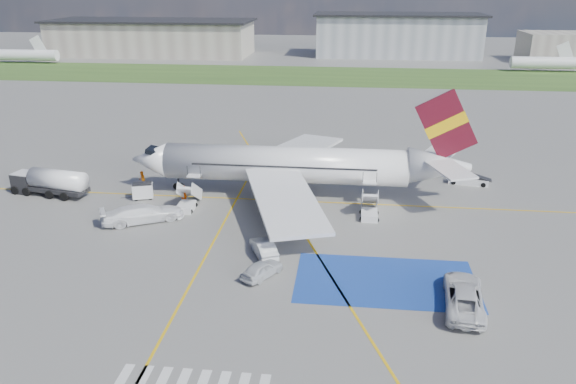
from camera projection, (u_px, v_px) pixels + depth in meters
name	position (u px, v px, depth m)	size (l,w,h in m)	color
ground	(266.00, 251.00, 48.54)	(400.00, 400.00, 0.00)	#60605E
grass_strip	(324.00, 76.00, 136.78)	(400.00, 30.00, 0.01)	#2D4C1E
taxiway_line_main	(283.00, 201.00, 59.68)	(120.00, 0.20, 0.01)	gold
taxiway_line_cross	(176.00, 311.00, 39.77)	(0.20, 60.00, 0.01)	gold
taxiway_line_diag	(283.00, 201.00, 59.68)	(0.20, 60.00, 0.01)	gold
staging_box	(385.00, 281.00, 43.77)	(14.00, 8.00, 0.01)	navy
terminal_west	(152.00, 38.00, 173.28)	(60.00, 22.00, 10.00)	gray
terminal_centre	(397.00, 36.00, 169.71)	(48.00, 18.00, 12.00)	gray
airliner	(299.00, 165.00, 60.18)	(36.81, 32.95, 11.92)	silver
airstairs_fwd	(187.00, 203.00, 57.40)	(1.90, 5.20, 3.60)	silver
airstairs_aft	(369.00, 211.00, 55.46)	(1.90, 5.20, 3.60)	silver
fuel_tanker	(50.00, 184.00, 60.83)	(8.93, 3.94, 2.96)	black
gpu_cart	(143.00, 192.00, 59.94)	(2.42, 1.94, 1.76)	silver
belt_loader	(469.00, 181.00, 64.41)	(4.86, 2.38, 1.41)	silver
car_silver_a	(262.00, 269.00, 44.20)	(1.56, 3.88, 1.32)	silver
car_silver_b	(264.00, 248.00, 47.61)	(1.48, 4.25, 1.40)	#ACB0B4
van_white_a	(464.00, 292.00, 40.12)	(2.66, 5.78, 2.17)	silver
van_white_b	(142.00, 211.00, 54.11)	(2.38, 5.86, 2.30)	white
crew_fwd	(184.00, 194.00, 58.75)	(0.71, 0.46, 1.94)	#EA550C
crew_nose	(142.00, 179.00, 63.42)	(0.88, 0.69, 1.82)	orange
crew_aft	(321.00, 220.00, 52.81)	(1.00, 0.42, 1.71)	#F35B0C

